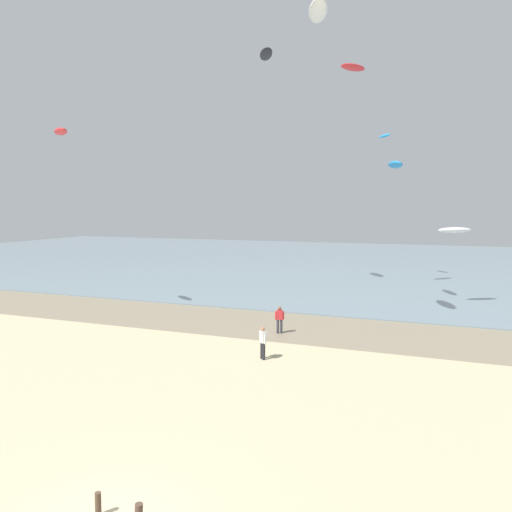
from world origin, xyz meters
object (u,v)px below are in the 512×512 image
object	(u,v)px
kite_aloft_4	(455,230)
kite_aloft_8	(266,54)
kite_aloft_1	(395,165)
kite_aloft_0	(385,136)
kite_aloft_2	(61,131)
person_nearest_camera	(280,319)
kite_aloft_5	(318,11)
kite_aloft_7	(353,67)
person_by_waterline	(263,342)

from	to	relation	value
kite_aloft_4	kite_aloft_8	xyz separation A→B (m)	(-16.45, 2.40, 15.72)
kite_aloft_4	kite_aloft_1	bearing A→B (deg)	158.36
kite_aloft_0	kite_aloft_4	world-z (taller)	kite_aloft_0
kite_aloft_2	person_nearest_camera	bearing A→B (deg)	38.03
kite_aloft_4	kite_aloft_5	bearing A→B (deg)	-156.81
kite_aloft_0	kite_aloft_8	bearing A→B (deg)	97.24
kite_aloft_4	kite_aloft_0	bearing A→B (deg)	89.67
kite_aloft_1	kite_aloft_7	bearing A→B (deg)	29.80
person_by_waterline	kite_aloft_2	distance (m)	21.63
kite_aloft_1	kite_aloft_2	xyz separation A→B (m)	(-22.31, -11.74, 2.02)
person_by_waterline	kite_aloft_2	size ratio (longest dim) A/B	0.69
kite_aloft_7	kite_aloft_4	bearing A→B (deg)	112.08
kite_aloft_1	kite_aloft_2	world-z (taller)	kite_aloft_2
person_nearest_camera	kite_aloft_8	bearing A→B (deg)	111.91
person_by_waterline	kite_aloft_8	xyz separation A→B (m)	(-6.60, 19.85, 20.86)
kite_aloft_4	kite_aloft_8	bearing A→B (deg)	142.16
kite_aloft_5	kite_aloft_8	xyz separation A→B (m)	(-7.88, 13.66, 2.43)
person_nearest_camera	kite_aloft_8	size ratio (longest dim) A/B	0.50
person_by_waterline	kite_aloft_2	bearing A→B (deg)	163.46
person_by_waterline	kite_aloft_5	distance (m)	19.48
kite_aloft_0	kite_aloft_7	xyz separation A→B (m)	(-2.12, -8.66, 4.73)
kite_aloft_2	kite_aloft_4	xyz separation A→B (m)	(26.91, 12.38, -7.16)
kite_aloft_4	kite_aloft_7	size ratio (longest dim) A/B	1.07
kite_aloft_1	kite_aloft_5	xyz separation A→B (m)	(-3.97, -10.63, 8.16)
kite_aloft_1	kite_aloft_8	world-z (taller)	kite_aloft_8
kite_aloft_8	kite_aloft_0	bearing A→B (deg)	108.03
person_nearest_camera	kite_aloft_7	world-z (taller)	kite_aloft_7
person_nearest_camera	kite_aloft_0	xyz separation A→B (m)	(4.02, 23.98, 14.35)
person_by_waterline	kite_aloft_5	size ratio (longest dim) A/B	0.50
person_nearest_camera	kite_aloft_8	distance (m)	26.24
kite_aloft_4	kite_aloft_8	distance (m)	22.88
kite_aloft_2	kite_aloft_4	size ratio (longest dim) A/B	0.88
kite_aloft_8	kite_aloft_2	bearing A→B (deg)	-60.06
kite_aloft_2	kite_aloft_7	distance (m)	24.82
person_by_waterline	kite_aloft_4	world-z (taller)	kite_aloft_4
person_by_waterline	kite_aloft_1	world-z (taller)	kite_aloft_1
person_nearest_camera	kite_aloft_5	size ratio (longest dim) A/B	0.50
person_by_waterline	kite_aloft_1	size ratio (longest dim) A/B	0.60
person_nearest_camera	person_by_waterline	bearing A→B (deg)	-82.63
kite_aloft_8	kite_aloft_4	bearing A→B (deg)	56.92
kite_aloft_0	kite_aloft_1	xyz separation A→B (m)	(1.90, -12.26, -4.07)
kite_aloft_2	kite_aloft_7	xyz separation A→B (m)	(18.29, 15.34, 6.78)
person_nearest_camera	kite_aloft_2	size ratio (longest dim) A/B	0.69
person_by_waterline	kite_aloft_8	distance (m)	29.54
person_nearest_camera	person_by_waterline	world-z (taller)	same
kite_aloft_2	kite_aloft_4	distance (m)	30.48
kite_aloft_7	kite_aloft_8	distance (m)	8.05
kite_aloft_0	kite_aloft_2	world-z (taller)	kite_aloft_0
kite_aloft_5	person_by_waterline	bearing A→B (deg)	-28.19
person_nearest_camera	kite_aloft_4	distance (m)	17.02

